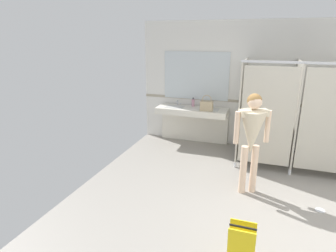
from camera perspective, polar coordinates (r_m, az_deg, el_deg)
The scene contains 12 objects.
ground_plane at distance 4.35m, azimuth 21.44°, elevation -19.05°, with size 6.41×6.61×0.10m, color gray.
wall_back at distance 6.70m, azimuth 22.09°, elevation 7.15°, with size 6.41×0.12×2.81m, color silver.
wall_back_tile_band at distance 6.70m, azimuth 21.76°, elevation 4.07°, with size 6.41×0.01×0.06m, color #9E937F.
vanity_counter at distance 6.76m, azimuth 4.97°, elevation 1.87°, with size 1.64×0.58×1.00m.
mirror_panel at distance 6.78m, azimuth 5.62°, elevation 9.95°, with size 1.54×0.02×1.10m, color silver.
bathroom_stalls at distance 5.87m, azimuth 24.11°, elevation 2.33°, with size 2.06×1.31×2.07m.
person_standing at distance 4.61m, azimuth 16.43°, elevation -1.17°, with size 0.54×0.54×1.64m.
handbag at distance 6.38m, azimuth 7.72°, elevation 4.08°, with size 0.28×0.14×0.36m.
soap_dispenser at distance 6.77m, azimuth 5.04°, elevation 4.69°, with size 0.07×0.07×0.21m.
paper_cup at distance 6.40m, azimuth 8.10°, elevation 3.45°, with size 0.07×0.07×0.09m, color white.
wet_floor_sign at distance 3.39m, azimuth 14.39°, elevation -22.61°, with size 0.28×0.19×0.58m.
floor_drain_cover at distance 4.94m, azimuth 28.13°, elevation -14.59°, with size 0.14×0.14×0.01m, color #B7BABF.
Camera 1 is at (-0.37, -3.55, 2.45)m, focal length 30.48 mm.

